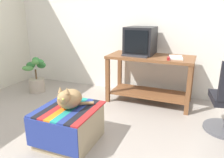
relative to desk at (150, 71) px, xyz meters
The scene contains 11 objects.
ground_plane 1.72m from the desk, 102.69° to the right, with size 14.00×14.00×0.00m, color #9E9389.
back_wall 0.98m from the desk, 128.68° to the left, with size 8.00×0.10×2.60m, color silver.
desk is the anchor object (origin of this frame).
tv_monitor 0.50m from the desk, 154.52° to the left, with size 0.44×0.50×0.42m.
keyboard 0.35m from the desk, 147.16° to the right, with size 0.40×0.15×0.02m, color #333338.
book 0.46m from the desk, ahead, with size 0.18×0.28×0.02m, color white.
ottoman_with_blanket 1.60m from the desk, 110.78° to the right, with size 0.60×0.66×0.40m.
cat 1.55m from the desk, 110.58° to the right, with size 0.35×0.36×0.27m.
potted_plant 2.02m from the desk, behind, with size 0.41×0.36×0.62m.
stapler 0.44m from the desk, 34.04° to the right, with size 0.04×0.11×0.04m, color #A31E1E.
pen 0.47m from the desk, ahead, with size 0.01×0.01×0.14m, color black.
Camera 1 is at (1.03, -1.67, 1.38)m, focal length 34.96 mm.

